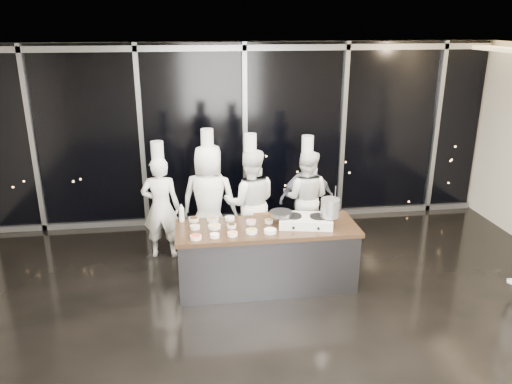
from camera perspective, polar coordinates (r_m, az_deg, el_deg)
ground at (r=6.41m, az=2.51°, el=-14.54°), size 9.00×9.00×0.00m
room_shell at (r=5.53m, az=4.65°, el=5.41°), size 9.02×7.02×3.21m
window_wall at (r=8.94m, az=-1.30°, el=6.51°), size 8.90×0.11×3.20m
demo_counter at (r=6.95m, az=1.23°, el=-7.35°), size 2.46×0.86×0.90m
stove at (r=6.81m, az=5.69°, el=-3.28°), size 0.78×0.57×0.14m
frying_pan at (r=6.76m, az=2.80°, el=-2.45°), size 0.56×0.36×0.05m
stock_pot at (r=6.75m, az=8.46°, el=-1.79°), size 0.30×0.30×0.25m
prep_bowls at (r=6.70m, az=-3.27°, el=-3.97°), size 1.15×0.75×0.05m
squeeze_bottle at (r=6.96m, az=-8.51°, el=-2.39°), size 0.07×0.07×0.26m
chef_far_left at (r=7.80m, az=-10.81°, el=-1.60°), size 0.64×0.46×1.85m
chef_left at (r=7.74m, az=-5.37°, el=-0.93°), size 1.00×0.79×2.02m
chef_center at (r=7.72m, az=-0.64°, el=-1.20°), size 0.88×0.71×1.95m
guest at (r=8.19m, az=5.82°, el=-0.82°), size 0.91×0.39×1.54m
chef_right at (r=8.15m, az=5.71°, el=-0.61°), size 0.96×0.87×1.83m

